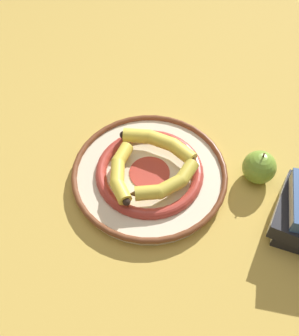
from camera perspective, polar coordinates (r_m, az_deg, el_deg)
The scene contains 6 objects.
ground_plane at distance 0.92m, azimuth -0.86°, elevation -3.05°, with size 2.80×2.80×0.00m, color gold.
decorative_bowl at distance 0.93m, azimuth 0.00°, elevation -0.80°, with size 0.37×0.37×0.04m.
banana_a at distance 0.94m, azimuth 1.71°, elevation 3.63°, with size 0.11×0.19×0.03m.
banana_b at distance 0.89m, azimuth -4.22°, elevation -0.50°, with size 0.13×0.15×0.03m.
banana_c at distance 0.87m, azimuth 2.64°, elevation -2.38°, with size 0.18×0.07×0.03m.
apple at distance 0.95m, azimuth 15.64°, elevation 0.11°, with size 0.08×0.08×0.09m.
Camera 1 is at (0.31, 0.40, 0.77)m, focal length 42.00 mm.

